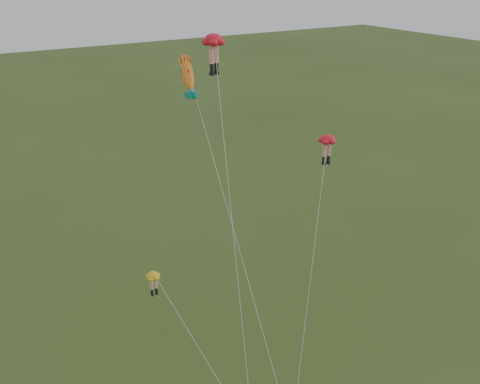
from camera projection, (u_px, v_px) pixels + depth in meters
legs_kite_red_high at (214, 47)px, 35.47m from camera, size 5.69×13.34×20.98m
legs_kite_red_mid at (327, 147)px, 35.41m from camera, size 6.92×6.59×14.87m
legs_kite_yellow at (157, 283)px, 33.78m from camera, size 2.76×8.47×7.37m
fish_kite at (188, 75)px, 35.61m from camera, size 1.46×14.43×19.88m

